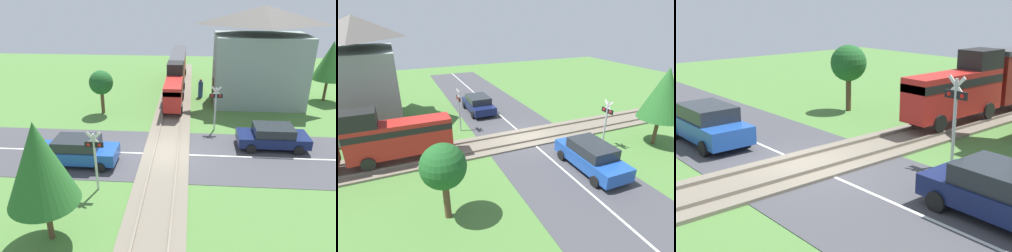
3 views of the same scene
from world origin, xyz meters
TOP-DOWN VIEW (x-y plane):
  - ground_plane at (0.00, 0.00)m, footprint 60.00×60.00m
  - road_surface at (0.00, 0.00)m, footprint 48.00×6.40m
  - track_bed at (0.00, 0.00)m, footprint 2.80×48.00m
  - train at (0.00, 12.68)m, footprint 1.58×14.47m
  - car_near_crossing at (-4.92, -1.44)m, footprint 4.49×1.98m
  - car_far_side at (6.57, 1.44)m, footprint 4.35×2.06m
  - crossing_signal_west_approach at (-3.11, -3.94)m, footprint 0.90×0.18m
  - crossing_signal_east_approach at (3.11, 3.94)m, footprint 0.90×0.18m
  - station_building at (6.98, 9.99)m, footprint 7.96×4.85m
  - pedestrian_by_station at (2.25, 11.29)m, footprint 0.42×0.42m
  - tree_by_station at (13.17, 11.11)m, footprint 2.74×2.74m
  - tree_roadside_hedge at (-5.59, 6.67)m, footprint 1.87×1.87m
  - tree_beyond_track at (-4.06, -7.46)m, footprint 2.74×2.74m

SIDE VIEW (x-z plane):
  - ground_plane at x=0.00m, z-range 0.00..0.00m
  - road_surface at x=0.00m, z-range 0.00..0.02m
  - track_bed at x=0.00m, z-range -0.05..0.19m
  - car_far_side at x=6.57m, z-range 0.04..1.51m
  - pedestrian_by_station at x=2.25m, z-range -0.08..1.63m
  - car_near_crossing at x=-4.92m, z-range 0.03..1.63m
  - train at x=0.00m, z-range 0.28..3.46m
  - crossing_signal_west_approach at x=-3.11m, z-range 0.45..3.64m
  - crossing_signal_east_approach at x=3.11m, z-range 0.45..3.64m
  - tree_roadside_hedge at x=-5.59m, z-range 0.75..4.20m
  - tree_beyond_track at x=-4.06m, z-range 0.91..6.03m
  - tree_by_station at x=13.17m, z-range 0.95..6.16m
  - station_building at x=6.98m, z-range -0.11..7.93m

